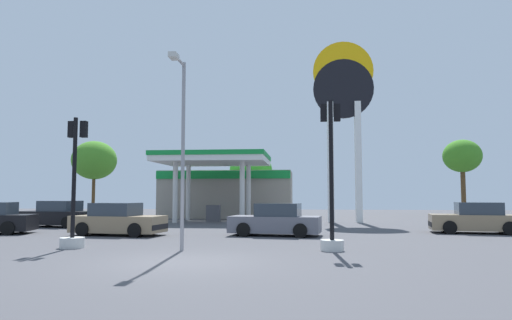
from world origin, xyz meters
TOP-DOWN VIEW (x-y plane):
  - ground_plane at (0.00, 0.00)m, footprint 90.00×90.00m
  - gas_station at (-2.81, 23.70)m, footprint 10.23×11.77m
  - station_pole_sign at (5.94, 18.29)m, footprint 3.97×0.56m
  - car_0 at (-4.94, 7.62)m, footprint 4.19×2.22m
  - car_1 at (2.04, 8.18)m, footprint 4.14×2.19m
  - car_2 at (-10.45, 12.43)m, footprint 4.30×2.36m
  - car_3 at (11.30, 10.42)m, footprint 4.24×2.31m
  - traffic_signal_0 at (4.18, 2.92)m, footprint 0.74×0.74m
  - traffic_signal_1 at (-4.52, 2.80)m, footprint 0.81×0.81m
  - tree_0 at (-15.64, 27.62)m, footprint 3.99×3.99m
  - tree_1 at (-1.27, 27.23)m, footprint 3.67×3.67m
  - tree_2 at (16.64, 28.11)m, footprint 3.15×3.15m
  - corner_streetlamp at (-0.62, 2.15)m, footprint 0.24×1.48m

SIDE VIEW (x-z plane):
  - ground_plane at x=0.00m, z-range 0.00..0.00m
  - car_1 at x=2.04m, z-range -0.07..1.35m
  - car_0 at x=-4.94m, z-range -0.07..1.37m
  - car_3 at x=11.30m, z-range -0.07..1.37m
  - car_2 at x=-10.45m, z-range -0.07..1.39m
  - traffic_signal_1 at x=-4.52m, z-range -0.87..3.58m
  - traffic_signal_0 at x=4.18m, z-range -0.80..4.09m
  - gas_station at x=-2.81m, z-range -0.15..4.42m
  - corner_streetlamp at x=-0.62m, z-range 0.68..6.84m
  - tree_1 at x=-1.27m, z-range 1.12..6.66m
  - tree_0 at x=-15.64m, z-range 1.58..8.26m
  - tree_2 at x=16.64m, z-range 1.79..8.25m
  - station_pole_sign at x=5.94m, z-range 1.61..13.61m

